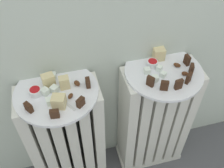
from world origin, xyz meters
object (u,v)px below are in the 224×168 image
Objects in this scene: jam_bowl_left at (35,91)px; fork at (64,101)px; radiator_left at (68,140)px; plate_right at (164,72)px; radiator_right at (154,121)px; plate_left at (56,92)px; jam_bowl_right at (152,63)px.

fork is (0.09, -0.06, -0.01)m from jam_bowl_left.
radiator_left is 0.54m from plate_right.
radiator_right is at bearing 0.00° from radiator_left.
radiator_left is 2.06× the size of plate_left.
plate_left is 6.96× the size of jam_bowl_left.
jam_bowl_right is at bearing 4.66° from jam_bowl_left.
jam_bowl_right reaches higher than radiator_right.
jam_bowl_left is at bearing 179.77° from plate_right.
jam_bowl_right is (0.46, 0.04, -0.00)m from jam_bowl_left.
jam_bowl_right is at bearing 5.81° from radiator_left.
plate_right is at bearing 0.00° from plate_left.
radiator_left is 6.60× the size of fork.
plate_right is (0.42, 0.00, 0.00)m from plate_left.
jam_bowl_right is at bearing 131.30° from radiator_right.
jam_bowl_right reaches higher than radiator_left.
fork is (-0.40, -0.05, 0.01)m from plate_right.
radiator_left is at bearing 110.73° from fork.
jam_bowl_right is 0.38m from fork.
radiator_left is at bearing -90.00° from plate_left.
jam_bowl_left is at bearing 148.24° from fork.
plate_right is at bearing 0.00° from radiator_left.
jam_bowl_left is (-0.07, 0.00, 0.35)m from radiator_left.
plate_right is 3.20× the size of fork.
plate_left reaches higher than radiator_left.
radiator_right is 6.60× the size of fork.
plate_right reaches higher than radiator_left.
fork reaches higher than plate_left.
plate_left is (-0.42, 0.00, 0.33)m from radiator_right.
jam_bowl_left is (-0.49, 0.00, 0.35)m from radiator_right.
radiator_right is 0.54m from plate_left.
jam_bowl_left reaches higher than radiator_right.
jam_bowl_left reaches higher than radiator_left.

